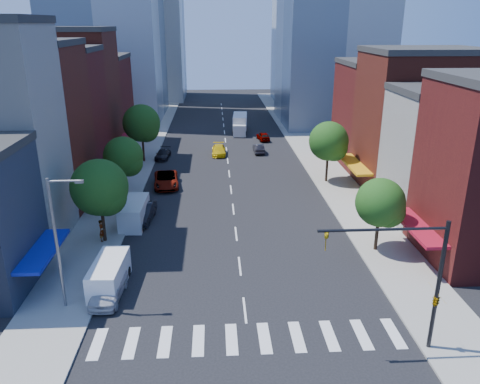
# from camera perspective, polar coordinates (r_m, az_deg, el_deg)

# --- Properties ---
(ground) EXTENTS (220.00, 220.00, 0.00)m
(ground) POSITION_cam_1_polar(r_m,az_deg,el_deg) (32.12, 0.59, -14.20)
(ground) COLOR black
(ground) RESTS_ON ground
(sidewalk_left) EXTENTS (5.00, 120.00, 0.15)m
(sidewalk_left) POSITION_cam_1_polar(r_m,az_deg,el_deg) (69.73, -11.97, 4.57)
(sidewalk_left) COLOR gray
(sidewalk_left) RESTS_ON ground
(sidewalk_right) EXTENTS (5.00, 120.00, 0.15)m
(sidewalk_right) POSITION_cam_1_polar(r_m,az_deg,el_deg) (70.38, 8.65, 4.92)
(sidewalk_right) COLOR gray
(sidewalk_right) RESTS_ON ground
(crosswalk) EXTENTS (19.00, 3.00, 0.01)m
(crosswalk) POSITION_cam_1_polar(r_m,az_deg,el_deg) (29.68, 0.99, -17.43)
(crosswalk) COLOR silver
(crosswalk) RESTS_ON ground
(bldg_left_2) EXTENTS (12.00, 9.00, 16.00)m
(bldg_left_2) POSITION_cam_1_polar(r_m,az_deg,el_deg) (51.77, -25.10, 6.89)
(bldg_left_2) COLOR #571D14
(bldg_left_2) RESTS_ON ground
(bldg_left_3) EXTENTS (12.00, 8.00, 15.00)m
(bldg_left_3) POSITION_cam_1_polar(r_m,az_deg,el_deg) (59.68, -22.17, 8.32)
(bldg_left_3) COLOR #581716
(bldg_left_3) RESTS_ON ground
(bldg_left_4) EXTENTS (12.00, 9.00, 17.00)m
(bldg_left_4) POSITION_cam_1_polar(r_m,az_deg,el_deg) (67.52, -20.06, 10.64)
(bldg_left_4) COLOR #571D14
(bldg_left_4) RESTS_ON ground
(bldg_left_5) EXTENTS (12.00, 10.00, 13.00)m
(bldg_left_5) POSITION_cam_1_polar(r_m,az_deg,el_deg) (76.86, -17.95, 10.35)
(bldg_left_5) COLOR #581716
(bldg_left_5) RESTS_ON ground
(bldg_right_1) EXTENTS (12.00, 8.00, 12.00)m
(bldg_right_1) POSITION_cam_1_polar(r_m,az_deg,el_deg) (48.88, 24.78, 3.83)
(bldg_right_1) COLOR beige
(bldg_right_1) RESTS_ON ground
(bldg_right_2) EXTENTS (12.00, 10.00, 15.00)m
(bldg_right_2) POSITION_cam_1_polar(r_m,az_deg,el_deg) (56.43, 20.89, 7.88)
(bldg_right_2) COLOR #571D14
(bldg_right_2) RESTS_ON ground
(bldg_right_3) EXTENTS (12.00, 10.00, 13.00)m
(bldg_right_3) POSITION_cam_1_polar(r_m,az_deg,el_deg) (65.70, 17.36, 8.93)
(bldg_right_3) COLOR #581716
(bldg_right_3) RESTS_ON ground
(traffic_signal) EXTENTS (7.24, 2.24, 8.00)m
(traffic_signal) POSITION_cam_1_polar(r_m,az_deg,el_deg) (28.56, 21.98, -10.71)
(traffic_signal) COLOR black
(traffic_signal) RESTS_ON sidewalk_right
(streetlight) EXTENTS (2.25, 0.25, 9.00)m
(streetlight) POSITION_cam_1_polar(r_m,az_deg,el_deg) (31.93, -21.24, -5.03)
(streetlight) COLOR slate
(streetlight) RESTS_ON sidewalk_left
(tree_left_near) EXTENTS (4.80, 4.80, 7.30)m
(tree_left_near) POSITION_cam_1_polar(r_m,az_deg,el_deg) (40.82, -16.55, 0.27)
(tree_left_near) COLOR black
(tree_left_near) RESTS_ON sidewalk_left
(tree_left_mid) EXTENTS (4.20, 4.20, 6.65)m
(tree_left_mid) POSITION_cam_1_polar(r_m,az_deg,el_deg) (51.19, -13.88, 4.05)
(tree_left_mid) COLOR black
(tree_left_mid) RESTS_ON sidewalk_left
(tree_left_far) EXTENTS (5.00, 5.00, 7.75)m
(tree_left_far) POSITION_cam_1_polar(r_m,az_deg,el_deg) (64.46, -11.78, 8.03)
(tree_left_far) COLOR black
(tree_left_far) RESTS_ON sidewalk_left
(tree_right_near) EXTENTS (4.00, 4.00, 6.20)m
(tree_right_near) POSITION_cam_1_polar(r_m,az_deg,el_deg) (39.49, 16.95, -1.48)
(tree_right_near) COLOR black
(tree_right_near) RESTS_ON sidewalk_right
(tree_right_far) EXTENTS (4.60, 4.60, 7.20)m
(tree_right_far) POSITION_cam_1_polar(r_m,az_deg,el_deg) (55.73, 10.91, 5.91)
(tree_right_far) COLOR black
(tree_right_far) RESTS_ON sidewalk_right
(parked_car_front) EXTENTS (2.14, 4.81, 1.61)m
(parked_car_front) POSITION_cam_1_polar(r_m,az_deg,el_deg) (34.13, -15.75, -11.20)
(parked_car_front) COLOR #B7B6BC
(parked_car_front) RESTS_ON ground
(parked_car_second) EXTENTS (2.15, 5.04, 1.62)m
(parked_car_second) POSITION_cam_1_polar(r_m,az_deg,el_deg) (46.04, -11.72, -2.46)
(parked_car_second) COLOR black
(parked_car_second) RESTS_ON ground
(parked_car_third) EXTENTS (3.31, 6.15, 1.64)m
(parked_car_third) POSITION_cam_1_polar(r_m,az_deg,el_deg) (55.12, -8.99, 1.49)
(parked_car_third) COLOR #999999
(parked_car_third) RESTS_ON ground
(parked_car_rear) EXTENTS (2.17, 4.52, 1.27)m
(parked_car_rear) POSITION_cam_1_polar(r_m,az_deg,el_deg) (66.86, -9.37, 4.58)
(parked_car_rear) COLOR black
(parked_car_rear) RESTS_ON ground
(cargo_van_near) EXTENTS (2.27, 5.15, 2.16)m
(cargo_van_near) POSITION_cam_1_polar(r_m,az_deg,el_deg) (35.06, -15.71, -9.81)
(cargo_van_near) COLOR white
(cargo_van_near) RESTS_ON ground
(cargo_van_far) EXTENTS (2.30, 5.37, 2.26)m
(cargo_van_far) POSITION_cam_1_polar(r_m,az_deg,el_deg) (45.20, -12.79, -2.55)
(cargo_van_far) COLOR silver
(cargo_van_far) RESTS_ON ground
(taxi) EXTENTS (1.99, 4.80, 1.39)m
(taxi) POSITION_cam_1_polar(r_m,az_deg,el_deg) (67.96, -2.60, 5.13)
(taxi) COLOR gold
(taxi) RESTS_ON ground
(traffic_car_oncoming) EXTENTS (1.49, 4.01, 1.31)m
(traffic_car_oncoming) POSITION_cam_1_polar(r_m,az_deg,el_deg) (69.00, 2.28, 5.33)
(traffic_car_oncoming) COLOR black
(traffic_car_oncoming) RESTS_ON ground
(traffic_car_far) EXTENTS (2.09, 4.16, 1.36)m
(traffic_car_far) POSITION_cam_1_polar(r_m,az_deg,el_deg) (76.54, 2.84, 6.80)
(traffic_car_far) COLOR #999999
(traffic_car_far) RESTS_ON ground
(box_truck) EXTENTS (2.86, 7.80, 3.08)m
(box_truck) POSITION_cam_1_polar(r_m,az_deg,el_deg) (81.79, -0.01, 8.23)
(box_truck) COLOR silver
(box_truck) RESTS_ON ground
(pedestrian_near) EXTENTS (0.65, 0.81, 1.94)m
(pedestrian_near) POSITION_cam_1_polar(r_m,az_deg,el_deg) (42.26, -16.47, -4.52)
(pedestrian_near) COLOR #999999
(pedestrian_near) RESTS_ON sidewalk_left
(pedestrian_far) EXTENTS (0.99, 1.06, 1.73)m
(pedestrian_far) POSITION_cam_1_polar(r_m,az_deg,el_deg) (36.23, -16.91, -9.01)
(pedestrian_far) COLOR #999999
(pedestrian_far) RESTS_ON sidewalk_left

